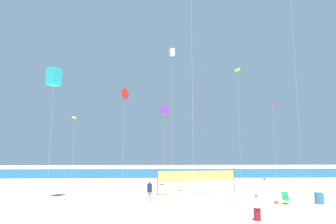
{
  "coord_description": "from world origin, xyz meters",
  "views": [
    {
      "loc": [
        -1.52,
        -17.19,
        4.15
      ],
      "look_at": [
        -0.67,
        10.8,
        7.94
      ],
      "focal_mm": 29.83,
      "sensor_mm": 36.0,
      "label": 1
    }
  ],
  "objects_px": {
    "kite_magenta_tube": "(273,107)",
    "kite_white_box": "(172,53)",
    "kite_lime_diamond": "(237,71)",
    "beachgoer_navy_shirt": "(150,190)",
    "kite_cyan_box": "(54,77)",
    "folding_beach_chair": "(286,198)",
    "volleyball_net": "(196,177)",
    "kite_yellow_diamond": "(75,118)",
    "trash_barrel": "(319,198)",
    "beachgoer_white_shirt": "(257,205)",
    "kite_violet_box": "(165,110)",
    "beach_handbag": "(277,202)",
    "kite_red_delta": "(124,94)"
  },
  "relations": [
    {
      "from": "kite_magenta_tube",
      "to": "kite_white_box",
      "type": "bearing_deg",
      "value": -168.29
    },
    {
      "from": "kite_magenta_tube",
      "to": "kite_lime_diamond",
      "type": "height_order",
      "value": "kite_lime_diamond"
    },
    {
      "from": "beachgoer_navy_shirt",
      "to": "kite_cyan_box",
      "type": "height_order",
      "value": "kite_cyan_box"
    },
    {
      "from": "folding_beach_chair",
      "to": "volleyball_net",
      "type": "relative_size",
      "value": 0.12
    },
    {
      "from": "kite_yellow_diamond",
      "to": "trash_barrel",
      "type": "bearing_deg",
      "value": -30.06
    },
    {
      "from": "beachgoer_white_shirt",
      "to": "kite_cyan_box",
      "type": "xyz_separation_m",
      "value": [
        -14.79,
        6.38,
        9.41
      ]
    },
    {
      "from": "trash_barrel",
      "to": "kite_white_box",
      "type": "relative_size",
      "value": 0.05
    },
    {
      "from": "folding_beach_chair",
      "to": "kite_magenta_tube",
      "type": "distance_m",
      "value": 18.56
    },
    {
      "from": "beachgoer_white_shirt",
      "to": "kite_yellow_diamond",
      "type": "relative_size",
      "value": 0.19
    },
    {
      "from": "beachgoer_white_shirt",
      "to": "trash_barrel",
      "type": "relative_size",
      "value": 1.92
    },
    {
      "from": "beachgoer_navy_shirt",
      "to": "folding_beach_chair",
      "type": "distance_m",
      "value": 10.66
    },
    {
      "from": "trash_barrel",
      "to": "kite_violet_box",
      "type": "relative_size",
      "value": 0.09
    },
    {
      "from": "kite_yellow_diamond",
      "to": "kite_white_box",
      "type": "relative_size",
      "value": 0.5
    },
    {
      "from": "kite_yellow_diamond",
      "to": "kite_violet_box",
      "type": "height_order",
      "value": "kite_violet_box"
    },
    {
      "from": "kite_cyan_box",
      "to": "kite_white_box",
      "type": "distance_m",
      "value": 16.27
    },
    {
      "from": "beachgoer_white_shirt",
      "to": "kite_cyan_box",
      "type": "distance_m",
      "value": 18.66
    },
    {
      "from": "kite_yellow_diamond",
      "to": "kite_violet_box",
      "type": "bearing_deg",
      "value": -18.21
    },
    {
      "from": "folding_beach_chair",
      "to": "trash_barrel",
      "type": "xyz_separation_m",
      "value": [
        2.58,
        -0.07,
        -0.04
      ]
    },
    {
      "from": "kite_violet_box",
      "to": "kite_white_box",
      "type": "xyz_separation_m",
      "value": [
        0.98,
        2.54,
        7.77
      ]
    },
    {
      "from": "kite_white_box",
      "to": "folding_beach_chair",
      "type": "bearing_deg",
      "value": -55.77
    },
    {
      "from": "trash_barrel",
      "to": "kite_magenta_tube",
      "type": "bearing_deg",
      "value": 78.88
    },
    {
      "from": "kite_cyan_box",
      "to": "kite_magenta_tube",
      "type": "height_order",
      "value": "kite_cyan_box"
    },
    {
      "from": "kite_yellow_diamond",
      "to": "kite_violet_box",
      "type": "distance_m",
      "value": 11.93
    },
    {
      "from": "beachgoer_white_shirt",
      "to": "kite_violet_box",
      "type": "bearing_deg",
      "value": -175.73
    },
    {
      "from": "folding_beach_chair",
      "to": "beach_handbag",
      "type": "relative_size",
      "value": 2.82
    },
    {
      "from": "folding_beach_chair",
      "to": "beachgoer_white_shirt",
      "type": "bearing_deg",
      "value": -174.5
    },
    {
      "from": "kite_violet_box",
      "to": "kite_cyan_box",
      "type": "bearing_deg",
      "value": -139.34
    },
    {
      "from": "beachgoer_white_shirt",
      "to": "volleyball_net",
      "type": "distance_m",
      "value": 9.99
    },
    {
      "from": "kite_cyan_box",
      "to": "kite_white_box",
      "type": "height_order",
      "value": "kite_white_box"
    },
    {
      "from": "volleyball_net",
      "to": "kite_red_delta",
      "type": "relative_size",
      "value": 0.61
    },
    {
      "from": "kite_violet_box",
      "to": "kite_lime_diamond",
      "type": "relative_size",
      "value": 0.68
    },
    {
      "from": "folding_beach_chair",
      "to": "kite_white_box",
      "type": "height_order",
      "value": "kite_white_box"
    },
    {
      "from": "kite_cyan_box",
      "to": "kite_magenta_tube",
      "type": "relative_size",
      "value": 1.09
    },
    {
      "from": "volleyball_net",
      "to": "kite_magenta_tube",
      "type": "distance_m",
      "value": 17.78
    },
    {
      "from": "kite_lime_diamond",
      "to": "kite_yellow_diamond",
      "type": "bearing_deg",
      "value": 166.15
    },
    {
      "from": "beachgoer_navy_shirt",
      "to": "kite_yellow_diamond",
      "type": "height_order",
      "value": "kite_yellow_diamond"
    },
    {
      "from": "beachgoer_navy_shirt",
      "to": "volleyball_net",
      "type": "distance_m",
      "value": 5.59
    },
    {
      "from": "kite_white_box",
      "to": "kite_red_delta",
      "type": "relative_size",
      "value": 1.4
    },
    {
      "from": "beach_handbag",
      "to": "kite_lime_diamond",
      "type": "height_order",
      "value": "kite_lime_diamond"
    },
    {
      "from": "beachgoer_navy_shirt",
      "to": "kite_white_box",
      "type": "xyz_separation_m",
      "value": [
        2.34,
        11.01,
        15.49
      ]
    },
    {
      "from": "kite_yellow_diamond",
      "to": "kite_white_box",
      "type": "bearing_deg",
      "value": -5.5
    },
    {
      "from": "folding_beach_chair",
      "to": "kite_white_box",
      "type": "xyz_separation_m",
      "value": [
        -8.25,
        12.13,
        15.94
      ]
    },
    {
      "from": "trash_barrel",
      "to": "kite_white_box",
      "type": "distance_m",
      "value": 22.83
    },
    {
      "from": "kite_magenta_tube",
      "to": "kite_lime_diamond",
      "type": "relative_size",
      "value": 0.76
    },
    {
      "from": "folding_beach_chair",
      "to": "kite_lime_diamond",
      "type": "bearing_deg",
      "value": 50.94
    },
    {
      "from": "kite_cyan_box",
      "to": "kite_violet_box",
      "type": "distance_m",
      "value": 12.74
    },
    {
      "from": "beachgoer_navy_shirt",
      "to": "beach_handbag",
      "type": "relative_size",
      "value": 5.43
    },
    {
      "from": "kite_magenta_tube",
      "to": "kite_cyan_box",
      "type": "bearing_deg",
      "value": -150.77
    },
    {
      "from": "trash_barrel",
      "to": "kite_cyan_box",
      "type": "xyz_separation_m",
      "value": [
        -21.39,
        1.43,
        9.86
      ]
    },
    {
      "from": "trash_barrel",
      "to": "beach_handbag",
      "type": "height_order",
      "value": "trash_barrel"
    }
  ]
}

